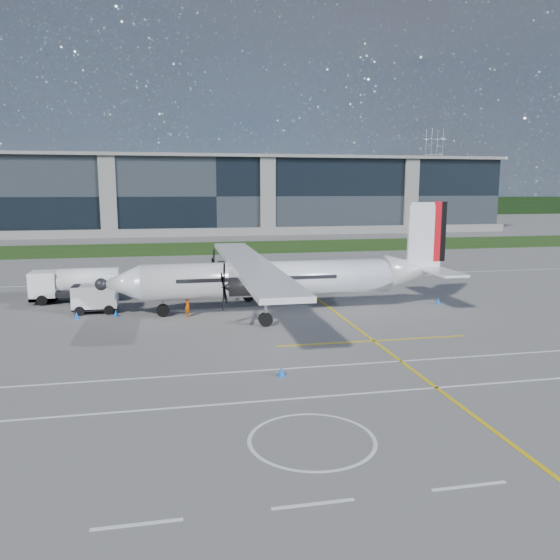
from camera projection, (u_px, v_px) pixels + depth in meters
name	position (u px, v px, depth m)	size (l,w,h in m)	color
ground	(235.00, 254.00, 76.85)	(400.00, 400.00, 0.00)	#5C5A57
grass_strip	(229.00, 247.00, 84.58)	(400.00, 18.00, 0.04)	#1F3E10
terminal_building	(212.00, 196.00, 114.27)	(120.00, 20.00, 15.00)	black
tree_line	(198.00, 207.00, 173.03)	(400.00, 6.00, 6.00)	black
pylon_east	(433.00, 171.00, 197.16)	(9.00, 4.60, 30.00)	gray
yellow_taxiway_centerline	(308.00, 292.00, 48.43)	(0.20, 70.00, 0.01)	yellow
white_lane_line	(375.00, 392.00, 24.64)	(90.00, 0.15, 0.01)	white
turboprop_aircraft	(282.00, 258.00, 40.17)	(26.05, 27.01, 8.10)	white
fuel_tanker_truck	(69.00, 285.00, 44.05)	(7.25, 2.36, 2.72)	white
baggage_tug	(95.00, 299.00, 40.38)	(3.42, 2.05, 2.05)	white
ground_crew_person	(188.00, 304.00, 39.01)	(0.75, 0.54, 1.85)	#F25907
safety_cone_fwd	(77.00, 315.00, 38.52)	(0.36, 0.36, 0.50)	blue
safety_cone_stbdwing	(230.00, 280.00, 53.26)	(0.36, 0.36, 0.50)	blue
safety_cone_nose_stbd	(116.00, 313.00, 39.24)	(0.36, 0.36, 0.50)	blue
safety_cone_portwing	(281.00, 371.00, 26.80)	(0.36, 0.36, 0.50)	blue
safety_cone_tail	(438.00, 301.00, 43.42)	(0.36, 0.36, 0.50)	blue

